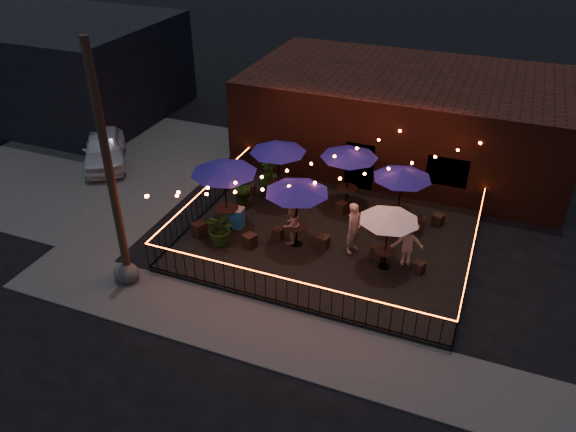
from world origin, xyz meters
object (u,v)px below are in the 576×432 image
(cafe_table_3, at_px, (349,154))
(boulder, at_px, (126,273))
(cafe_table_2, at_px, (297,189))
(cafe_table_5, at_px, (402,175))
(utility_pole, at_px, (110,173))
(cafe_table_4, at_px, (389,217))
(cafe_table_1, at_px, (278,149))
(cooler, at_px, (236,217))
(cafe_table_0, at_px, (224,169))

(cafe_table_3, height_order, boulder, cafe_table_3)
(cafe_table_2, distance_m, cafe_table_5, 4.00)
(utility_pole, distance_m, cafe_table_3, 9.06)
(cafe_table_2, distance_m, cafe_table_4, 3.26)
(cafe_table_1, height_order, cooler, cafe_table_1)
(cafe_table_5, relative_size, cooler, 2.93)
(cooler, bearing_deg, cafe_table_5, 22.17)
(utility_pole, xyz_separation_m, cafe_table_5, (7.55, 6.37, -1.69))
(cafe_table_0, bearing_deg, cafe_table_1, 69.31)
(cafe_table_1, distance_m, cafe_table_4, 5.85)
(cafe_table_0, xyz_separation_m, cafe_table_1, (0.99, 2.61, -0.17))
(cafe_table_1, relative_size, cafe_table_3, 1.00)
(cafe_table_3, bearing_deg, cafe_table_2, -104.52)
(cafe_table_1, bearing_deg, cafe_table_3, 12.47)
(cafe_table_4, height_order, cooler, cafe_table_4)
(cafe_table_0, distance_m, boulder, 4.88)
(boulder, bearing_deg, utility_pole, 80.82)
(cafe_table_1, relative_size, cafe_table_2, 1.13)
(cafe_table_0, xyz_separation_m, boulder, (-1.67, -4.01, -2.23))
(cafe_table_5, bearing_deg, boulder, -139.54)
(cafe_table_5, bearing_deg, cafe_table_2, -140.26)
(cafe_table_0, height_order, boulder, cafe_table_0)
(cafe_table_0, relative_size, cafe_table_2, 1.08)
(cafe_table_2, bearing_deg, cafe_table_3, 75.48)
(cafe_table_2, distance_m, cafe_table_3, 3.43)
(cafe_table_5, height_order, boulder, cafe_table_5)
(utility_pole, distance_m, cafe_table_2, 6.09)
(utility_pole, bearing_deg, cafe_table_1, 68.02)
(cafe_table_3, height_order, cooler, cafe_table_3)
(cafe_table_0, distance_m, cafe_table_2, 2.83)
(utility_pole, distance_m, boulder, 3.66)
(utility_pole, bearing_deg, cafe_table_2, 40.46)
(utility_pole, relative_size, cafe_table_4, 3.52)
(cafe_table_0, xyz_separation_m, cafe_table_4, (6.06, -0.29, -0.44))
(cafe_table_4, xyz_separation_m, boulder, (-7.73, -3.72, -1.79))
(cafe_table_1, distance_m, cooler, 3.19)
(cafe_table_5, bearing_deg, cafe_table_4, -86.46)
(cafe_table_0, bearing_deg, cafe_table_2, -2.33)
(cafe_table_5, distance_m, cooler, 6.31)
(cafe_table_3, xyz_separation_m, cooler, (-3.38, -3.10, -1.84))
(cafe_table_2, height_order, cafe_table_4, cafe_table_2)
(cafe_table_4, xyz_separation_m, cafe_table_5, (-0.17, 2.73, 0.18))
(cafe_table_1, bearing_deg, boulder, -111.84)
(utility_pole, height_order, cafe_table_1, utility_pole)
(cafe_table_2, height_order, cooler, cafe_table_2)
(cafe_table_0, relative_size, cafe_table_4, 1.18)
(cafe_table_2, bearing_deg, cooler, 174.95)
(cafe_table_3, distance_m, boulder, 9.22)
(cafe_table_2, bearing_deg, boulder, -139.05)
(cafe_table_2, xyz_separation_m, boulder, (-4.49, -3.90, -2.07))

